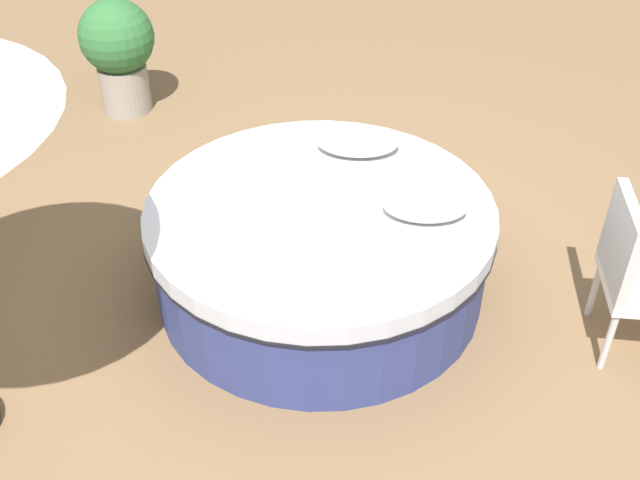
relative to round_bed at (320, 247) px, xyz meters
name	(u,v)px	position (x,y,z in m)	size (l,w,h in m)	color
ground_plane	(320,288)	(0.00, 0.00, -0.33)	(16.00, 16.00, 0.00)	brown
round_bed	(320,247)	(0.00, 0.00, 0.00)	(2.11, 2.11, 0.65)	navy
throw_pillow_0	(425,205)	(0.61, -0.07, 0.40)	(0.49, 0.30, 0.16)	beige
throw_pillow_1	(358,141)	(0.20, 0.64, 0.39)	(0.54, 0.34, 0.15)	beige
patio_chair	(636,269)	(1.77, -0.37, 0.23)	(0.52, 0.54, 0.98)	#B7B7BC
planter	(118,48)	(-1.89, 2.35, 0.25)	(0.64, 0.64, 1.01)	gray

